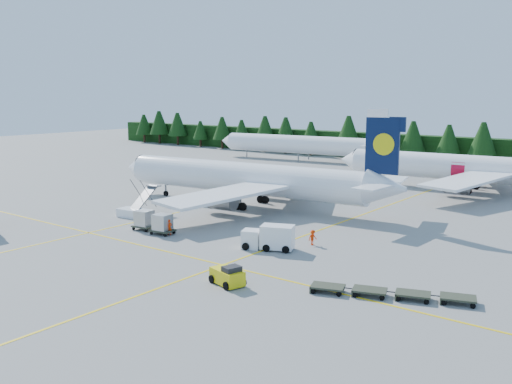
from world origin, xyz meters
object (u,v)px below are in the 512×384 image
Objects in this scene: airliner_red at (457,168)px; baggage_tug at (228,276)px; airliner_navy at (238,178)px; service_truck at (268,237)px; airstairs at (135,211)px.

baggage_tug is at bearing -93.66° from airliner_red.
airliner_navy is 7.88× the size of service_truck.
service_truck is at bearing -9.34° from airstairs.
airliner_red is at bearing 51.17° from airliner_navy.
airliner_red is 51.69m from airstairs.
airstairs is 1.70× the size of baggage_tug.
service_truck is (22.54, -1.98, 0.45)m from airstairs.
airliner_navy is at bearing 64.50° from airstairs.
airliner_red is 57.55m from baggage_tug.
baggage_tug is (0.66, -57.48, -2.89)m from airliner_red.
airstairs is at bearing -124.14° from airliner_red.
airliner_navy is 36.80m from airliner_red.
airliner_navy reaches higher than airliner_red.
service_truck is (-3.13, -46.75, -2.44)m from airliner_red.
airliner_navy is 34.07m from baggage_tug.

